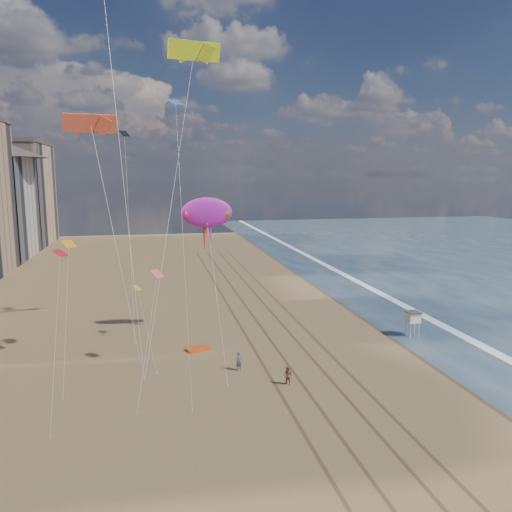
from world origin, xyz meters
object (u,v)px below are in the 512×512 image
Objects in this scene: lifeguard_stand at (413,317)px; kite_flyer_a at (239,361)px; show_kite at (207,213)px; kite_flyer_b at (288,376)px; grounded_kite at (198,349)px.

kite_flyer_a is (-21.22, -5.96, -1.31)m from lifeguard_stand.
show_kite is 21.18m from kite_flyer_b.
show_kite is at bearing 47.10° from grounded_kite.
kite_flyer_b is at bearing -70.93° from kite_flyer_a.
grounded_kite is at bearing 179.21° from lifeguard_stand.
grounded_kite is 12.63m from kite_flyer_b.
grounded_kite is 7.17m from kite_flyer_a.
lifeguard_stand is 0.15× the size of show_kite.
show_kite is 11.51× the size of kite_flyer_b.
grounded_kite is 14.98m from show_kite.
kite_flyer_a is at bearing -164.31° from lifeguard_stand.
lifeguard_stand is at bearing -13.68° from show_kite.
lifeguard_stand is at bearing -24.94° from grounded_kite.
show_kite reaches higher than grounded_kite.
lifeguard_stand reaches higher than kite_flyer_a.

